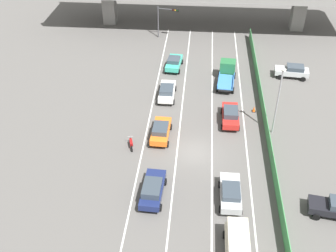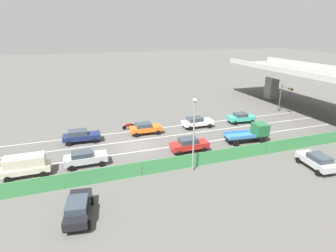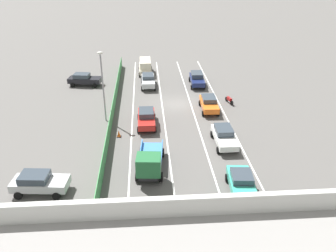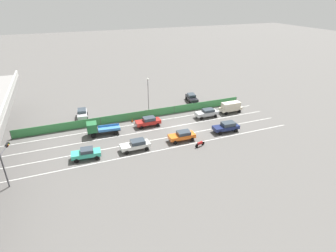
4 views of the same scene
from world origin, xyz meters
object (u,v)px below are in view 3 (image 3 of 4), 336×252
at_px(traffic_cone, 119,134).
at_px(car_sedan_navy, 197,78).
at_px(car_taxi_teal, 241,182).
at_px(street_lamp, 103,81).
at_px(car_sedan_silver, 148,80).
at_px(motorcycle, 229,100).
at_px(parked_sedan_dark, 84,79).
at_px(car_van_cream, 145,66).
at_px(flatbed_truck_blue, 150,162).
at_px(car_sedan_red, 146,117).
at_px(car_taxi_orange, 209,103).
at_px(parked_wagon_silver, 39,182).
at_px(car_hatchback_white, 224,136).

bearing_deg(traffic_cone, car_sedan_navy, -124.55).
height_order(car_taxi_teal, street_lamp, street_lamp).
bearing_deg(traffic_cone, car_sedan_silver, -102.59).
relative_size(car_sedan_silver, traffic_cone, 6.47).
relative_size(motorcycle, parked_sedan_dark, 0.41).
relative_size(car_taxi_teal, car_van_cream, 0.95).
bearing_deg(traffic_cone, parked_sedan_dark, -69.88).
height_order(car_taxi_teal, motorcycle, car_taxi_teal).
bearing_deg(flatbed_truck_blue, parked_sedan_dark, -68.82).
distance_m(car_sedan_silver, flatbed_truck_blue, 21.12).
bearing_deg(parked_sedan_dark, car_sedan_silver, 173.59).
bearing_deg(car_sedan_red, motorcycle, -152.45).
bearing_deg(traffic_cone, car_van_cream, -98.17).
height_order(car_van_cream, street_lamp, street_lamp).
bearing_deg(car_taxi_orange, car_van_cream, -62.88).
bearing_deg(car_sedan_red, parked_wagon_silver, 52.54).
height_order(car_sedan_silver, parked_sedan_dark, parked_sedan_dark).
relative_size(car_van_cream, parked_wagon_silver, 1.04).
height_order(parked_sedan_dark, parked_wagon_silver, parked_sedan_dark).
relative_size(car_taxi_orange, motorcycle, 2.35).
bearing_deg(flatbed_truck_blue, street_lamp, -66.67).
relative_size(car_hatchback_white, traffic_cone, 6.64).
relative_size(parked_sedan_dark, street_lamp, 0.61).
bearing_deg(parked_wagon_silver, car_taxi_orange, -137.43).
bearing_deg(parked_sedan_dark, motorcycle, 157.65).
relative_size(car_sedan_navy, street_lamp, 0.62).
bearing_deg(street_lamp, flatbed_truck_blue, 113.33).
xyz_separation_m(car_sedan_navy, parked_sedan_dark, (15.58, -0.81, -0.00)).
bearing_deg(traffic_cone, motorcycle, -149.50).
xyz_separation_m(car_taxi_orange, motorcycle, (-2.86, -1.82, -0.45)).
xyz_separation_m(car_taxi_teal, parked_sedan_dark, (15.52, -24.90, 0.05)).
height_order(car_sedan_red, car_taxi_teal, car_sedan_red).
xyz_separation_m(car_sedan_silver, traffic_cone, (3.20, 14.31, -0.59)).
bearing_deg(street_lamp, parked_sedan_dark, -70.88).
bearing_deg(street_lamp, car_sedan_silver, -114.86).
distance_m(flatbed_truck_blue, motorcycle, 17.61).
bearing_deg(car_taxi_teal, motorcycle, -100.08).
bearing_deg(parked_sedan_dark, car_sedan_navy, 177.02).
xyz_separation_m(car_taxi_teal, traffic_cone, (9.92, -9.60, -0.56)).
distance_m(flatbed_truck_blue, traffic_cone, 7.48).
bearing_deg(motorcycle, car_sedan_navy, -66.20).
xyz_separation_m(flatbed_truck_blue, motorcycle, (-10.02, -14.46, -0.76)).
bearing_deg(car_hatchback_white, car_sedan_red, -31.16).
relative_size(car_van_cream, parked_sedan_dark, 0.98).
distance_m(car_taxi_teal, street_lamp, 18.14).
bearing_deg(parked_sedan_dark, car_sedan_red, 123.03).
height_order(car_taxi_teal, parked_sedan_dark, parked_sedan_dark).
bearing_deg(flatbed_truck_blue, parked_wagon_silver, 11.61).
distance_m(car_sedan_navy, car_van_cream, 9.00).
xyz_separation_m(car_taxi_teal, flatbed_truck_blue, (6.96, -2.79, 0.33)).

